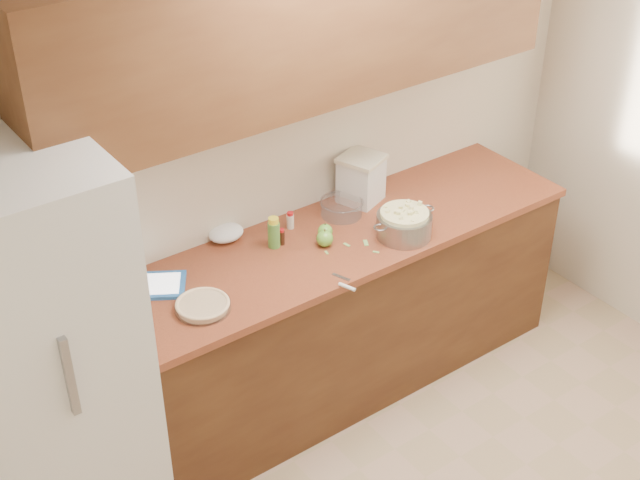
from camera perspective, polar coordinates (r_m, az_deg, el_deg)
room_shell at (r=3.21m, az=16.35°, el=-6.01°), size 3.60×3.60×3.60m
counter_run at (r=4.54m, az=0.41°, el=-4.92°), size 2.64×0.68×0.92m
upper_cabinets at (r=3.92m, az=-0.89°, el=13.68°), size 2.60×0.34×0.70m
fridge at (r=3.75m, az=-17.43°, el=-7.61°), size 0.70×0.70×1.80m
pie at (r=3.85m, az=-7.52°, el=-4.18°), size 0.24×0.24×0.04m
colander at (r=4.29m, az=5.40°, el=1.02°), size 0.36×0.27×0.13m
flour_canister at (r=4.54m, az=2.65°, el=3.97°), size 0.26×0.26×0.25m
tablet at (r=4.02m, az=-10.51°, el=-2.88°), size 0.33×0.31×0.02m
paring_knife at (r=3.96m, az=1.68°, el=-2.92°), size 0.08×0.17×0.02m
lemon_bottle at (r=4.19m, az=-2.97°, el=0.46°), size 0.06×0.06×0.16m
cinnamon_shaker at (r=4.35m, az=-1.91°, el=1.26°), size 0.04×0.04×0.09m
vanilla_bottle at (r=4.23m, az=-2.47°, el=0.21°), size 0.03×0.03×0.08m
mixing_bowl at (r=4.45m, az=1.39°, el=2.13°), size 0.22×0.22×0.08m
paper_towel at (r=4.28m, az=-6.04°, el=0.46°), size 0.22×0.20×0.07m
apple_left at (r=4.21m, az=0.31°, el=0.10°), size 0.08×0.08×0.09m
apple_center at (r=4.27m, az=0.33°, el=0.56°), size 0.07×0.07×0.08m
peel_a at (r=4.26m, az=2.95°, el=-0.18°), size 0.04×0.05×0.00m
peel_b at (r=4.18m, az=0.42°, el=-0.81°), size 0.02×0.03×0.00m
peel_c at (r=4.19m, az=3.61°, el=-0.77°), size 0.03×0.03×0.00m
peel_d at (r=4.24m, az=1.72°, el=-0.30°), size 0.02×0.04×0.00m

